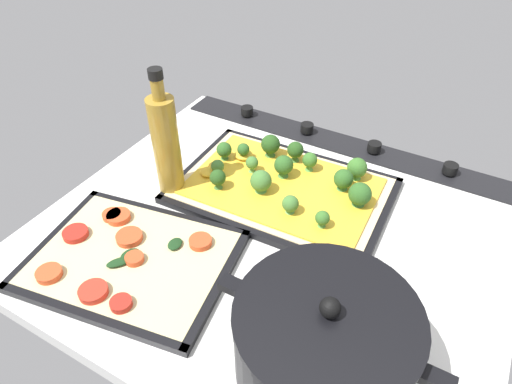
{
  "coord_description": "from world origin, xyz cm",
  "views": [
    {
      "loc": [
        -24.22,
        49.52,
        53.84
      ],
      "look_at": [
        5.02,
        -2.48,
        4.2
      ],
      "focal_mm": 31.79,
      "sensor_mm": 36.0,
      "label": 1
    }
  ],
  "objects_px": {
    "broccoli_pizza": "(285,182)",
    "oil_bottle": "(166,146)",
    "baking_tray_back": "(132,261)",
    "baking_tray_front": "(282,192)",
    "veggie_pizza_back": "(128,257)",
    "cooking_pot": "(324,344)"
  },
  "relations": [
    {
      "from": "baking_tray_back",
      "to": "oil_bottle",
      "type": "bearing_deg",
      "value": -73.15
    },
    {
      "from": "baking_tray_back",
      "to": "veggie_pizza_back",
      "type": "distance_m",
      "value": 0.01
    },
    {
      "from": "baking_tray_front",
      "to": "cooking_pot",
      "type": "distance_m",
      "value": 0.35
    },
    {
      "from": "baking_tray_front",
      "to": "broccoli_pizza",
      "type": "bearing_deg",
      "value": -92.99
    },
    {
      "from": "broccoli_pizza",
      "to": "oil_bottle",
      "type": "bearing_deg",
      "value": 29.79
    },
    {
      "from": "baking_tray_front",
      "to": "oil_bottle",
      "type": "bearing_deg",
      "value": 28.03
    },
    {
      "from": "oil_bottle",
      "to": "baking_tray_back",
      "type": "bearing_deg",
      "value": 106.85
    },
    {
      "from": "cooking_pot",
      "to": "oil_bottle",
      "type": "distance_m",
      "value": 0.43
    },
    {
      "from": "baking_tray_back",
      "to": "veggie_pizza_back",
      "type": "relative_size",
      "value": 1.09
    },
    {
      "from": "broccoli_pizza",
      "to": "oil_bottle",
      "type": "distance_m",
      "value": 0.22
    },
    {
      "from": "baking_tray_front",
      "to": "broccoli_pizza",
      "type": "distance_m",
      "value": 0.02
    },
    {
      "from": "baking_tray_front",
      "to": "oil_bottle",
      "type": "xyz_separation_m",
      "value": [
        0.18,
        0.1,
        0.1
      ]
    },
    {
      "from": "baking_tray_back",
      "to": "veggie_pizza_back",
      "type": "height_order",
      "value": "veggie_pizza_back"
    },
    {
      "from": "baking_tray_front",
      "to": "cooking_pot",
      "type": "xyz_separation_m",
      "value": [
        -0.2,
        0.29,
        0.06
      ]
    },
    {
      "from": "baking_tray_front",
      "to": "veggie_pizza_back",
      "type": "relative_size",
      "value": 1.25
    },
    {
      "from": "broccoli_pizza",
      "to": "oil_bottle",
      "type": "height_order",
      "value": "oil_bottle"
    },
    {
      "from": "broccoli_pizza",
      "to": "veggie_pizza_back",
      "type": "distance_m",
      "value": 0.31
    },
    {
      "from": "cooking_pot",
      "to": "oil_bottle",
      "type": "height_order",
      "value": "oil_bottle"
    },
    {
      "from": "cooking_pot",
      "to": "broccoli_pizza",
      "type": "bearing_deg",
      "value": -56.22
    },
    {
      "from": "baking_tray_back",
      "to": "veggie_pizza_back",
      "type": "bearing_deg",
      "value": 12.67
    },
    {
      "from": "broccoli_pizza",
      "to": "veggie_pizza_back",
      "type": "xyz_separation_m",
      "value": [
        0.13,
        0.28,
        -0.01
      ]
    },
    {
      "from": "veggie_pizza_back",
      "to": "oil_bottle",
      "type": "xyz_separation_m",
      "value": [
        0.05,
        -0.17,
        0.09
      ]
    }
  ]
}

